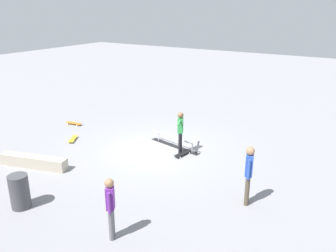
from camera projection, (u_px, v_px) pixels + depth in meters
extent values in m
plane|color=gray|center=(155.00, 151.00, 13.43)|extent=(60.00, 60.00, 0.00)
cube|color=black|center=(175.00, 146.00, 13.84)|extent=(2.41, 0.73, 0.01)
cylinder|color=#B7B7BC|center=(192.00, 148.00, 13.20)|extent=(0.04, 0.04, 0.36)
cylinder|color=#B7B7BC|center=(159.00, 136.00, 14.37)|extent=(0.04, 0.04, 0.36)
cylinder|color=#B7B7BC|center=(175.00, 138.00, 13.72)|extent=(2.21, 0.51, 0.05)
cube|color=#B2A893|center=(33.00, 162.00, 12.03)|extent=(2.50, 1.06, 0.40)
cylinder|color=black|center=(180.00, 144.00, 13.01)|extent=(0.16, 0.16, 0.82)
cylinder|color=black|center=(180.00, 142.00, 13.16)|extent=(0.16, 0.16, 0.82)
cube|color=#2D8C42|center=(180.00, 125.00, 12.85)|extent=(0.25, 0.27, 0.58)
sphere|color=brown|center=(181.00, 115.00, 12.72)|extent=(0.22, 0.22, 0.22)
cylinder|color=#2D8C42|center=(179.00, 123.00, 12.43)|extent=(0.28, 0.53, 0.07)
cylinder|color=#2D8C42|center=(182.00, 117.00, 13.13)|extent=(0.28, 0.53, 0.07)
cube|color=black|center=(183.00, 153.00, 12.99)|extent=(0.33, 0.82, 0.02)
cylinder|color=white|center=(185.00, 152.00, 13.27)|extent=(0.04, 0.06, 0.05)
cylinder|color=white|center=(189.00, 153.00, 13.13)|extent=(0.04, 0.06, 0.05)
cylinder|color=white|center=(175.00, 156.00, 12.88)|extent=(0.04, 0.06, 0.05)
cylinder|color=white|center=(180.00, 158.00, 12.74)|extent=(0.04, 0.06, 0.05)
cylinder|color=brown|center=(247.00, 191.00, 9.65)|extent=(0.16, 0.16, 0.87)
cylinder|color=brown|center=(247.00, 188.00, 9.81)|extent=(0.16, 0.16, 0.87)
cube|color=#2D51B7|center=(249.00, 165.00, 9.48)|extent=(0.26, 0.27, 0.62)
sphere|color=#A87A56|center=(250.00, 151.00, 9.34)|extent=(0.24, 0.24, 0.24)
cylinder|color=#2D51B7|center=(249.00, 170.00, 9.36)|extent=(0.10, 0.10, 0.58)
cylinder|color=#2D51B7|center=(249.00, 165.00, 9.64)|extent=(0.10, 0.10, 0.58)
cylinder|color=slate|center=(111.00, 225.00, 8.21)|extent=(0.16, 0.16, 0.80)
cylinder|color=slate|center=(112.00, 221.00, 8.36)|extent=(0.16, 0.16, 0.80)
cube|color=purple|center=(110.00, 198.00, 8.06)|extent=(0.26, 0.27, 0.57)
sphere|color=#A87A56|center=(109.00, 183.00, 7.94)|extent=(0.22, 0.22, 0.22)
cylinder|color=purple|center=(109.00, 203.00, 7.95)|extent=(0.10, 0.10, 0.53)
cylinder|color=purple|center=(111.00, 197.00, 8.21)|extent=(0.10, 0.10, 0.53)
cube|color=orange|center=(74.00, 123.00, 16.30)|extent=(0.82, 0.30, 0.02)
cylinder|color=white|center=(80.00, 124.00, 16.31)|extent=(0.06, 0.04, 0.05)
cylinder|color=white|center=(77.00, 126.00, 16.12)|extent=(0.06, 0.04, 0.05)
cylinder|color=white|center=(71.00, 123.00, 16.53)|extent=(0.06, 0.04, 0.05)
cylinder|color=white|center=(68.00, 124.00, 16.33)|extent=(0.06, 0.04, 0.05)
cube|color=yellow|center=(73.00, 139.00, 14.42)|extent=(0.59, 0.79, 0.02)
cylinder|color=white|center=(74.00, 142.00, 14.18)|extent=(0.05, 0.06, 0.05)
cylinder|color=white|center=(68.00, 142.00, 14.18)|extent=(0.05, 0.06, 0.05)
cylinder|color=white|center=(78.00, 137.00, 14.69)|extent=(0.05, 0.06, 0.05)
cylinder|color=white|center=(72.00, 137.00, 14.70)|extent=(0.05, 0.06, 0.05)
cylinder|color=#47474C|center=(19.00, 192.00, 9.53)|extent=(0.53, 0.53, 0.97)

